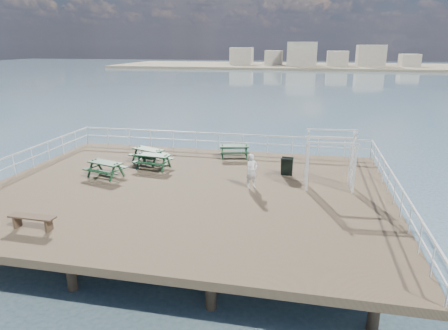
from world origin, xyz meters
The scene contains 11 objects.
ground centered at (0.00, 0.00, -0.15)m, with size 18.00×14.00×0.30m, color brown.
sea_backdrop centered at (12.54, 134.07, -0.51)m, with size 300.00×300.00×9.20m.
railing centered at (-0.07, 2.57, 0.87)m, with size 17.77×13.76×1.10m.
picnic_table_a centered at (-2.56, 2.56, 0.54)m, with size 1.90×1.60×0.85m.
picnic_table_b centered at (-3.24, 3.55, 0.56)m, with size 2.19×2.00×0.87m.
picnic_table_c centered at (1.21, 5.47, 0.51)m, with size 1.91×1.67×0.80m.
picnic_table_d centered at (-4.36, 0.78, 0.54)m, with size 2.06×1.84×0.84m.
flat_bench_near centered at (-4.07, -5.08, 0.37)m, with size 1.71×0.44×0.49m.
trellis_arbor centered at (6.29, 1.42, 1.21)m, with size 2.26×1.32×2.71m.
sandwich_board centered at (4.35, 2.81, 0.45)m, with size 0.61×0.48×0.93m.
person centered at (2.89, 0.72, 0.79)m, with size 0.57×0.38×1.57m, color silver.
Camera 1 is at (5.21, -16.28, 6.30)m, focal length 32.00 mm.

